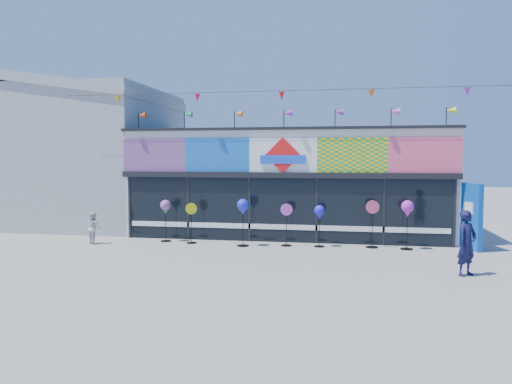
% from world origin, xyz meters
% --- Properties ---
extents(ground, '(80.00, 80.00, 0.00)m').
position_xyz_m(ground, '(0.00, 0.00, 0.00)').
color(ground, gray).
rests_on(ground, ground).
extents(kite_shop, '(16.00, 5.70, 5.31)m').
position_xyz_m(kite_shop, '(0.00, 5.94, 2.05)').
color(kite_shop, silver).
rests_on(kite_shop, ground).
extents(neighbour_building, '(8.18, 7.20, 6.87)m').
position_xyz_m(neighbour_building, '(-10.00, 7.00, 3.20)').
color(neighbour_building, '#A6A9AB').
rests_on(neighbour_building, ground).
extents(blue_sign, '(0.47, 1.09, 2.19)m').
position_xyz_m(blue_sign, '(6.26, 3.08, 1.10)').
color(blue_sign, '#0B4DB3').
rests_on(blue_sign, ground).
extents(spinner_0, '(0.38, 0.38, 1.50)m').
position_xyz_m(spinner_0, '(-4.16, 2.82, 1.20)').
color(spinner_0, black).
rests_on(spinner_0, ground).
extents(spinner_1, '(0.38, 0.36, 1.43)m').
position_xyz_m(spinner_1, '(-3.13, 2.61, 0.75)').
color(spinner_1, black).
rests_on(spinner_1, ground).
extents(spinner_2, '(0.41, 0.41, 1.62)m').
position_xyz_m(spinner_2, '(-1.23, 2.38, 1.30)').
color(spinner_2, black).
rests_on(spinner_2, ground).
extents(spinner_3, '(0.40, 0.37, 1.45)m').
position_xyz_m(spinner_3, '(0.22, 2.68, 0.77)').
color(spinner_3, black).
rests_on(spinner_3, ground).
extents(spinner_4, '(0.36, 0.36, 1.42)m').
position_xyz_m(spinner_4, '(1.34, 2.70, 1.13)').
color(spinner_4, black).
rests_on(spinner_4, ground).
extents(spinner_5, '(0.45, 0.41, 1.59)m').
position_xyz_m(spinner_5, '(3.09, 2.87, 0.84)').
color(spinner_5, black).
rests_on(spinner_5, ground).
extents(spinner_6, '(0.41, 0.41, 1.63)m').
position_xyz_m(spinner_6, '(4.20, 2.73, 1.30)').
color(spinner_6, black).
rests_on(spinner_6, ground).
extents(adult_man, '(0.72, 0.71, 1.68)m').
position_xyz_m(adult_man, '(5.27, -0.75, 0.84)').
color(adult_man, '#111237').
rests_on(adult_man, ground).
extents(child, '(0.62, 0.56, 1.11)m').
position_xyz_m(child, '(-6.50, 1.94, 0.55)').
color(child, silver).
rests_on(child, ground).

